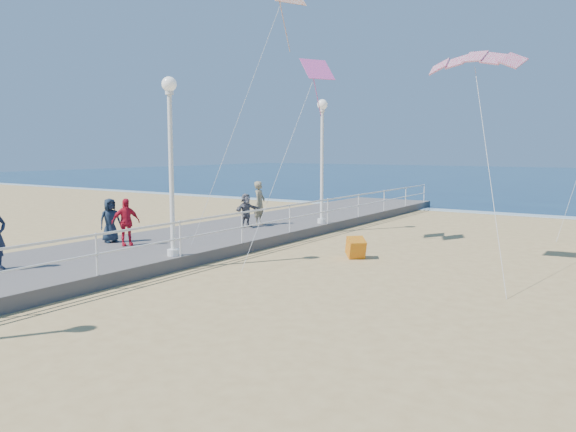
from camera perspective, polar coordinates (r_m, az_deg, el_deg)
The scene contains 13 objects.
ground at distance 14.29m, azimuth 4.01°, elevation -7.84°, with size 160.00×160.00×0.00m, color tan.
surf_line at distance 33.45m, azimuth 21.49°, elevation 0.18°, with size 160.00×1.20×0.04m, color white.
boardwalk at distance 18.98m, azimuth -16.18°, elevation -3.81°, with size 5.00×44.00×0.40m, color slate.
railing at distance 17.04m, azimuth -10.93°, elevation -1.28°, with size 0.05×42.00×0.55m.
lamp_post_mid at distance 17.09m, azimuth -11.83°, elevation 6.84°, with size 0.44×0.44×5.32m.
lamp_post_far at distance 24.30m, azimuth 3.48°, elevation 6.91°, with size 0.44×0.44×5.32m.
spectator_3 at distance 19.48m, azimuth -16.16°, elevation -0.59°, with size 0.93×0.39×1.59m, color red.
spectator_4 at distance 20.31m, azimuth -17.61°, elevation -0.43°, with size 0.75×0.49×1.53m, color #192738.
spectator_5 at distance 23.23m, azimuth -4.28°, elevation 0.59°, with size 1.30×0.41×1.40m, color slate.
spectator_6 at distance 23.87m, azimuth -2.91°, elevation 1.31°, with size 0.68×0.45×1.86m, color gray.
box_kite at distance 18.76m, azimuth 6.90°, elevation -3.41°, with size 0.55×0.55×0.60m, color #CE430C.
kite_parafoil at distance 17.75m, azimuth 18.49°, elevation 15.11°, with size 2.73×0.90×0.30m, color #BF164B, non-canonical shape.
kite_diamond_pink at distance 21.52m, azimuth 2.99°, elevation 14.67°, with size 1.11×1.11×0.02m, color #D54EA2.
Camera 1 is at (6.75, -12.07, 3.60)m, focal length 35.00 mm.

